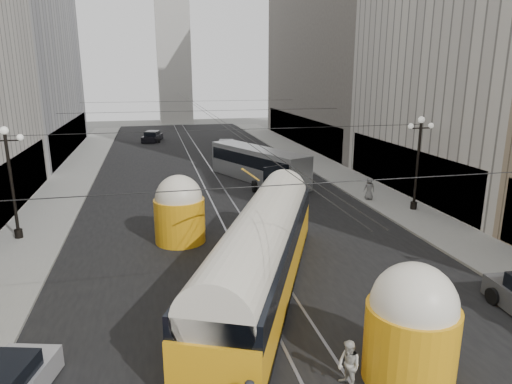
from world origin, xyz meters
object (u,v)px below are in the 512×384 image
pedestrian_crossing_b (349,365)px  pedestrian_sidewalk_right (369,188)px  streetcar (261,250)px  city_bus (258,163)px

pedestrian_crossing_b → pedestrian_sidewalk_right: bearing=137.6°
streetcar → pedestrian_sidewalk_right: (11.20, 12.16, -0.93)m
streetcar → city_bus: streetcar is taller
city_bus → pedestrian_crossing_b: 27.55m
streetcar → pedestrian_sidewalk_right: 16.55m
city_bus → pedestrian_crossing_b: city_bus is taller
streetcar → pedestrian_crossing_b: size_ratio=10.47×
city_bus → pedestrian_sidewalk_right: 10.56m
pedestrian_crossing_b → pedestrian_sidewalk_right: pedestrian_sidewalk_right is taller
streetcar → pedestrian_sidewalk_right: size_ratio=9.97×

